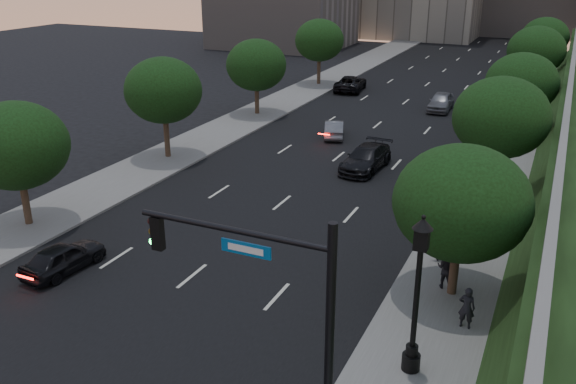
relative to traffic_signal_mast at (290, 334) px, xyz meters
The scene contains 24 objects.
ground 8.76m from the traffic_signal_mast, 165.77° to the left, with size 160.00×160.00×0.00m, color black.
road_surface 33.08m from the traffic_signal_mast, 103.57° to the left, with size 16.00×140.00×0.02m, color black.
sidewalk_right 32.26m from the traffic_signal_mast, 85.46° to the left, with size 4.50×140.00×0.15m, color slate.
sidewalk_left 36.84m from the traffic_signal_mast, 119.34° to the left, with size 4.50×140.00×0.15m, color slate.
parapet_wall 30.52m from the traffic_signal_mast, 79.07° to the left, with size 0.35×90.00×0.70m, color slate.
tree_right_a 10.29m from the traffic_signal_mast, 75.44° to the left, with size 5.20×5.20×6.24m.
tree_right_b 22.12m from the traffic_signal_mast, 83.28° to the left, with size 5.20×5.20×6.74m.
tree_right_c 35.05m from the traffic_signal_mast, 85.77° to the left, with size 5.20×5.20×6.24m.
tree_right_d 49.03m from the traffic_signal_mast, 86.98° to the left, with size 5.20×5.20×6.74m.
tree_right_e 64.01m from the traffic_signal_mast, 87.68° to the left, with size 5.20×5.20×6.24m.
tree_left_a 19.70m from the traffic_signal_mast, 156.17° to the left, with size 5.00×5.00×6.34m.
tree_left_b 26.90m from the traffic_signal_mast, 132.07° to the left, with size 5.00×5.00×6.71m.
tree_left_c 37.56m from the traffic_signal_mast, 118.66° to the left, with size 5.00×5.00×6.34m.
tree_left_d 50.30m from the traffic_signal_mast, 110.99° to the left, with size 5.00×5.00×6.71m.
traffic_signal_mast is the anchor object (origin of this frame).
street_lamp 5.17m from the traffic_signal_mast, 63.36° to the left, with size 0.64×0.64×5.62m.
sedan_near_left 14.26m from the traffic_signal_mast, 158.48° to the left, with size 1.54×3.84×1.31m, color black.
sedan_mid_left 31.07m from the traffic_signal_mast, 108.28° to the left, with size 1.35×3.87×1.27m, color slate.
sedan_far_left 47.76m from the traffic_signal_mast, 107.11° to the left, with size 2.50×5.43×1.51m, color black.
sedan_near_right 24.00m from the traffic_signal_mast, 102.80° to the left, with size 2.08×5.12×1.49m, color black.
sedan_far_right 41.31m from the traffic_signal_mast, 95.78° to the left, with size 1.86×4.63×1.58m, color slate.
pedestrian_a 8.88m from the traffic_signal_mast, 65.79° to the left, with size 0.59×0.39×1.61m, color black.
pedestrian_b 10.84m from the traffic_signal_mast, 77.57° to the left, with size 0.83×0.65×1.72m, color black.
pedestrian_c 12.93m from the traffic_signal_mast, 82.56° to the left, with size 0.97×0.41×1.66m, color black.
Camera 1 is at (13.17, -13.99, 12.75)m, focal length 38.00 mm.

